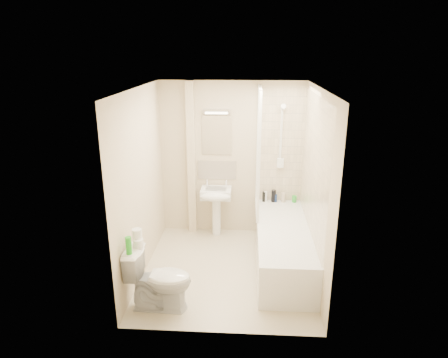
{
  "coord_description": "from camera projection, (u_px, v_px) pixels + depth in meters",
  "views": [
    {
      "loc": [
        0.25,
        -4.72,
        2.85
      ],
      "look_at": [
        -0.05,
        0.2,
        1.22
      ],
      "focal_mm": 32.0,
      "sensor_mm": 36.0,
      "label": 1
    }
  ],
  "objects": [
    {
      "name": "splashback",
      "position": [
        217.0,
        170.0,
        6.24
      ],
      "size": [
        0.6,
        0.02,
        0.3
      ],
      "primitive_type": "cube",
      "color": "beige",
      "rests_on": "wall_back"
    },
    {
      "name": "mirror",
      "position": [
        217.0,
        135.0,
        6.07
      ],
      "size": [
        0.46,
        0.01,
        0.6
      ],
      "primitive_type": "cube",
      "color": "white",
      "rests_on": "wall_back"
    },
    {
      "name": "bottle_white_a",
      "position": [
        266.0,
        196.0,
        6.25
      ],
      "size": [
        0.05,
        0.05,
        0.17
      ],
      "primitive_type": "cylinder",
      "color": "white",
      "rests_on": "bathtub"
    },
    {
      "name": "bottle_green",
      "position": [
        294.0,
        199.0,
        6.23
      ],
      "size": [
        0.07,
        0.07,
        0.1
      ],
      "primitive_type": "cylinder",
      "color": "green",
      "rests_on": "bathtub"
    },
    {
      "name": "pedestal_sink",
      "position": [
        216.0,
        199.0,
        6.16
      ],
      "size": [
        0.46,
        0.45,
        0.9
      ],
      "color": "white",
      "rests_on": "ground"
    },
    {
      "name": "tile_back",
      "position": [
        281.0,
        146.0,
        6.06
      ],
      "size": [
        0.7,
        0.01,
        1.75
      ],
      "primitive_type": "cube",
      "color": "beige",
      "rests_on": "wall_back"
    },
    {
      "name": "ceiling",
      "position": [
        227.0,
        88.0,
        4.63
      ],
      "size": [
        2.2,
        2.5,
        0.02
      ],
      "primitive_type": "cube",
      "color": "white",
      "rests_on": "wall_back"
    },
    {
      "name": "toilet_roll_lower",
      "position": [
        138.0,
        243.0,
        4.44
      ],
      "size": [
        0.12,
        0.12,
        0.09
      ],
      "primitive_type": "cylinder",
      "color": "white",
      "rests_on": "toilet"
    },
    {
      "name": "bottle_blue",
      "position": [
        275.0,
        198.0,
        6.25
      ],
      "size": [
        0.06,
        0.06,
        0.12
      ],
      "primitive_type": "cylinder",
      "color": "navy",
      "rests_on": "bathtub"
    },
    {
      "name": "bottle_cream",
      "position": [
        283.0,
        197.0,
        6.23
      ],
      "size": [
        0.07,
        0.07,
        0.15
      ],
      "primitive_type": "cylinder",
      "color": "beige",
      "rests_on": "bathtub"
    },
    {
      "name": "wall_left",
      "position": [
        141.0,
        184.0,
        5.07
      ],
      "size": [
        0.02,
        2.5,
        2.4
      ],
      "primitive_type": "cube",
      "color": "beige",
      "rests_on": "ground"
    },
    {
      "name": "strip_light",
      "position": [
        217.0,
        111.0,
        5.93
      ],
      "size": [
        0.42,
        0.07,
        0.07
      ],
      "primitive_type": "cube",
      "color": "silver",
      "rests_on": "wall_back"
    },
    {
      "name": "floor",
      "position": [
        227.0,
        270.0,
        5.38
      ],
      "size": [
        2.5,
        2.5,
        0.0
      ],
      "primitive_type": "plane",
      "color": "beige",
      "rests_on": "ground"
    },
    {
      "name": "toilet",
      "position": [
        159.0,
        279.0,
        4.5
      ],
      "size": [
        0.46,
        0.75,
        0.74
      ],
      "primitive_type": "imported",
      "rotation": [
        0.0,
        0.0,
        1.54
      ],
      "color": "white",
      "rests_on": "ground"
    },
    {
      "name": "bottle_black_a",
      "position": [
        264.0,
        197.0,
        6.25
      ],
      "size": [
        0.06,
        0.06,
        0.16
      ],
      "primitive_type": "cylinder",
      "color": "black",
      "rests_on": "bathtub"
    },
    {
      "name": "bottle_black_b",
      "position": [
        274.0,
        196.0,
        6.24
      ],
      "size": [
        0.07,
        0.07,
        0.19
      ],
      "primitive_type": "cylinder",
      "color": "black",
      "rests_on": "bathtub"
    },
    {
      "name": "tile_right",
      "position": [
        314.0,
        166.0,
        5.06
      ],
      "size": [
        0.01,
        2.1,
        1.75
      ],
      "primitive_type": "cube",
      "color": "beige",
      "rests_on": "wall_right"
    },
    {
      "name": "bathtub",
      "position": [
        283.0,
        245.0,
        5.43
      ],
      "size": [
        0.7,
        2.1,
        0.55
      ],
      "color": "white",
      "rests_on": "ground"
    },
    {
      "name": "wall_back",
      "position": [
        232.0,
        160.0,
        6.19
      ],
      "size": [
        2.2,
        0.02,
        2.4
      ],
      "primitive_type": "cube",
      "color": "beige",
      "rests_on": "ground"
    },
    {
      "name": "shower_fixture",
      "position": [
        281.0,
        139.0,
        5.98
      ],
      "size": [
        0.1,
        0.16,
        0.99
      ],
      "color": "white",
      "rests_on": "wall_back"
    },
    {
      "name": "toilet_roll_upper",
      "position": [
        137.0,
        234.0,
        4.44
      ],
      "size": [
        0.11,
        0.11,
        0.1
      ],
      "primitive_type": "cylinder",
      "color": "white",
      "rests_on": "toilet_roll_lower"
    },
    {
      "name": "pipe_boxing",
      "position": [
        191.0,
        160.0,
        6.17
      ],
      "size": [
        0.12,
        0.12,
        2.4
      ],
      "primitive_type": "cube",
      "color": "beige",
      "rests_on": "ground"
    },
    {
      "name": "shower_screen",
      "position": [
        258.0,
        151.0,
        5.66
      ],
      "size": [
        0.04,
        0.92,
        1.8
      ],
      "color": "white",
      "rests_on": "bathtub"
    },
    {
      "name": "green_bottle",
      "position": [
        129.0,
        246.0,
        4.27
      ],
      "size": [
        0.06,
        0.06,
        0.2
      ],
      "primitive_type": "cylinder",
      "color": "green",
      "rests_on": "toilet"
    },
    {
      "name": "wall_right",
      "position": [
        316.0,
        188.0,
        4.94
      ],
      "size": [
        0.02,
        2.5,
        2.4
      ],
      "primitive_type": "cube",
      "color": "beige",
      "rests_on": "ground"
    }
  ]
}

